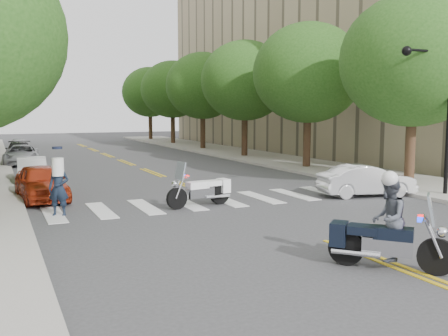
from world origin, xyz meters
TOP-DOWN VIEW (x-y plane):
  - ground at (0.00, 0.00)m, footprint 140.00×140.00m
  - sidewalk_right at (9.50, 22.00)m, footprint 5.00×60.00m
  - building_right at (26.00, 26.00)m, footprint 26.00×44.00m
  - tree_r_0 at (8.80, 6.00)m, footprint 6.40×6.40m
  - tree_r_1 at (8.80, 14.00)m, footprint 6.40×6.40m
  - tree_r_2 at (8.80, 22.00)m, footprint 6.40×6.40m
  - tree_r_3 at (8.80, 30.00)m, footprint 6.40×6.40m
  - tree_r_4 at (8.80, 38.00)m, footprint 6.40×6.40m
  - tree_r_5 at (8.80, 46.00)m, footprint 6.40×6.40m
  - traffic_signal_pole at (7.72, 3.50)m, footprint 2.82×0.42m
  - motorcycle_police at (-0.37, -2.45)m, footprint 1.97×2.12m
  - motorcycle_parked at (-1.12, 5.81)m, footprint 2.53×0.85m
  - officer_standing at (-6.03, 6.23)m, footprint 0.78×0.68m
  - convertible at (5.56, 5.02)m, footprint 4.02×2.15m
  - parked_car_a at (-6.30, 9.50)m, footprint 1.95×4.13m
  - parked_car_b at (-6.30, 14.50)m, footprint 1.41×3.72m
  - parked_car_c at (-6.30, 23.48)m, footprint 2.42×4.62m
  - parked_car_d at (-6.30, 26.52)m, footprint 2.02×4.46m
  - parked_car_e at (-5.98, 34.00)m, footprint 1.53×3.53m

SIDE VIEW (x-z plane):
  - ground at x=0.00m, z-range 0.00..0.00m
  - sidewalk_right at x=9.50m, z-range 0.00..0.15m
  - motorcycle_parked at x=-1.12m, z-range -0.25..1.39m
  - parked_car_e at x=-5.98m, z-range 0.00..1.18m
  - parked_car_b at x=-6.30m, z-range 0.00..1.21m
  - parked_car_c at x=-6.30m, z-range 0.00..1.24m
  - convertible at x=5.56m, z-range 0.00..1.26m
  - parked_car_d at x=-6.30m, z-range 0.00..1.27m
  - parked_car_a at x=-6.30m, z-range 0.00..1.36m
  - officer_standing at x=-6.03m, z-range 0.00..1.81m
  - motorcycle_police at x=-0.37m, z-range -0.12..2.01m
  - traffic_signal_pole at x=7.72m, z-range 0.72..6.72m
  - tree_r_0 at x=8.80m, z-range 1.33..9.78m
  - tree_r_1 at x=8.80m, z-range 1.33..9.78m
  - tree_r_2 at x=8.80m, z-range 1.33..9.78m
  - tree_r_3 at x=8.80m, z-range 1.33..9.78m
  - tree_r_4 at x=8.80m, z-range 1.33..9.78m
  - tree_r_5 at x=8.80m, z-range 1.33..9.78m
  - building_right at x=26.00m, z-range 0.00..22.00m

